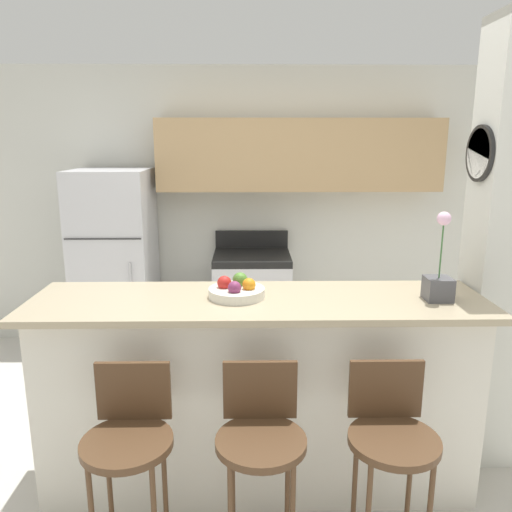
# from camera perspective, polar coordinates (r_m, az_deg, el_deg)

# --- Properties ---
(ground_plane) EXTENTS (14.00, 14.00, 0.00)m
(ground_plane) POSITION_cam_1_polar(r_m,az_deg,el_deg) (3.16, 0.23, -24.05)
(ground_plane) COLOR beige
(wall_back) EXTENTS (5.60, 0.38, 2.55)m
(wall_back) POSITION_cam_1_polar(r_m,az_deg,el_deg) (4.63, 1.54, 7.68)
(wall_back) COLOR silver
(wall_back) RESTS_ON ground_plane
(pillar_right) EXTENTS (0.38, 0.32, 2.55)m
(pillar_right) POSITION_cam_1_polar(r_m,az_deg,el_deg) (3.16, 26.37, 0.33)
(pillar_right) COLOR silver
(pillar_right) RESTS_ON ground_plane
(counter_bar) EXTENTS (2.41, 0.66, 1.09)m
(counter_bar) POSITION_cam_1_polar(r_m,az_deg,el_deg) (2.86, 0.25, -15.24)
(counter_bar) COLOR silver
(counter_bar) RESTS_ON ground_plane
(refrigerator) EXTENTS (0.65, 0.69, 1.66)m
(refrigerator) POSITION_cam_1_polar(r_m,az_deg,el_deg) (4.57, -15.73, -0.94)
(refrigerator) COLOR silver
(refrigerator) RESTS_ON ground_plane
(stove_range) EXTENTS (0.68, 0.61, 1.07)m
(stove_range) POSITION_cam_1_polar(r_m,az_deg,el_deg) (4.57, -0.46, -5.26)
(stove_range) COLOR silver
(stove_range) RESTS_ON ground_plane
(bar_stool_left) EXTENTS (0.40, 0.40, 0.93)m
(bar_stool_left) POSITION_cam_1_polar(r_m,az_deg,el_deg) (2.39, -14.29, -19.73)
(bar_stool_left) COLOR #4C331E
(bar_stool_left) RESTS_ON ground_plane
(bar_stool_mid) EXTENTS (0.40, 0.40, 0.93)m
(bar_stool_mid) POSITION_cam_1_polar(r_m,az_deg,el_deg) (2.34, 0.54, -20.18)
(bar_stool_mid) COLOR #4C331E
(bar_stool_mid) RESTS_ON ground_plane
(bar_stool_right) EXTENTS (0.40, 0.40, 0.93)m
(bar_stool_right) POSITION_cam_1_polar(r_m,az_deg,el_deg) (2.42, 15.18, -19.41)
(bar_stool_right) COLOR #4C331E
(bar_stool_right) RESTS_ON ground_plane
(orchid_vase) EXTENTS (0.13, 0.13, 0.47)m
(orchid_vase) POSITION_cam_1_polar(r_m,az_deg,el_deg) (2.76, 20.16, -2.49)
(orchid_vase) COLOR #4C4C51
(orchid_vase) RESTS_ON counter_bar
(fruit_bowl) EXTENTS (0.30, 0.30, 0.12)m
(fruit_bowl) POSITION_cam_1_polar(r_m,az_deg,el_deg) (2.66, -2.22, -3.91)
(fruit_bowl) COLOR silver
(fruit_bowl) RESTS_ON counter_bar
(trash_bin) EXTENTS (0.28, 0.28, 0.38)m
(trash_bin) POSITION_cam_1_polar(r_m,az_deg,el_deg) (4.44, -9.07, -9.72)
(trash_bin) COLOR #59595B
(trash_bin) RESTS_ON ground_plane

